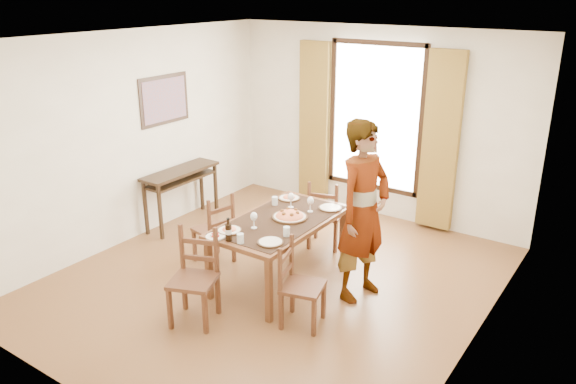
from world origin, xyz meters
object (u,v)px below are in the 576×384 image
Objects in this scene: console_table at (181,178)px; man at (363,212)px; dining_table at (280,225)px; pasta_platter at (290,214)px.

man is at bearing -6.30° from console_table.
dining_table is (2.09, -0.56, 0.00)m from console_table.
dining_table is at bearing 116.30° from man.
pasta_platter is (0.07, 0.09, 0.12)m from dining_table.
pasta_platter reaches higher than dining_table.
dining_table is 0.97m from man.
man reaches higher than pasta_platter.
man is at bearing 14.64° from dining_table.
pasta_platter is at bearing -12.47° from console_table.
man is 0.86m from pasta_platter.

